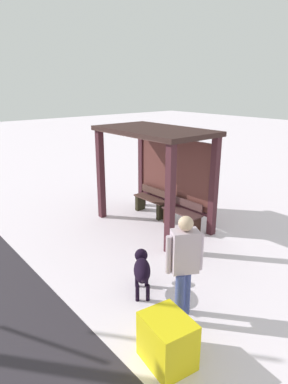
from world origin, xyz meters
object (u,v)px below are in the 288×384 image
Objects in this scene: grit_bin at (167,341)px; person_walking at (184,260)px; bench_center_inside at (182,215)px; dog at (142,269)px; bus_shelter at (160,154)px; bench_left_inside at (151,202)px.

person_walking is at bearing 121.46° from grit_bin.
bench_center_inside is 3.05m from dog.
grit_bin is at bearing -58.54° from person_walking.
bench_center_inside is at bearing 133.89° from person_walking.
person_walking is at bearing -36.89° from bus_shelter.
bus_shelter is at bearing -158.05° from bench_center_inside.
bus_shelter is 4.00m from person_walking.
dog is (1.52, -2.64, 0.12)m from bench_center_inside.
bench_center_inside is 0.65× the size of person_walking.
bench_center_inside is 3.67m from person_walking.
bus_shelter reaches higher than dog.
grit_bin is at bearing -41.13° from bus_shelter.
bench_center_inside is (1.25, 0.00, -0.02)m from bench_left_inside.
bench_left_inside is at bearing 145.31° from person_walking.
bus_shelter reaches higher than grit_bin.
bus_shelter reaches higher than person_walking.
bench_center_inside is 4.55m from grit_bin.
bench_left_inside reaches higher than grit_bin.
bench_center_inside reaches higher than grit_bin.
dog is 1.26× the size of grit_bin.
bus_shelter is 3.53m from dog.
dog is at bearing 152.22° from grit_bin.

